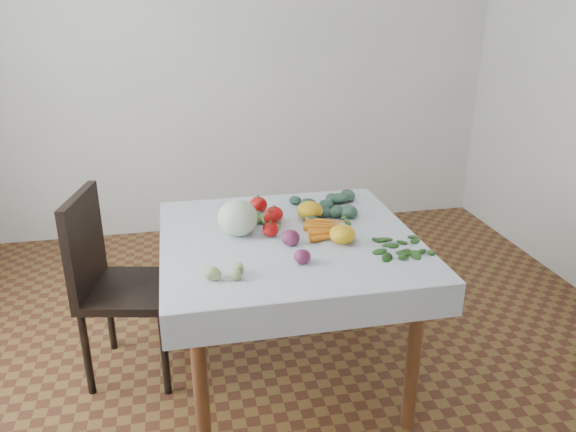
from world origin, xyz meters
The scene contains 19 objects.
ground centered at (0.00, 0.00, 0.00)m, with size 4.00×4.00×0.00m, color brown.
back_wall centered at (0.00, 2.00, 1.35)m, with size 4.00×0.04×2.70m, color beige.
table centered at (0.00, 0.00, 0.65)m, with size 1.00×1.00×0.75m.
tablecloth centered at (0.00, 0.00, 0.75)m, with size 1.12×1.12×0.01m, color white.
chair centered at (-0.81, 0.23, 0.53)m, with size 0.50×0.50×0.93m.
cabbage centered at (-0.22, 0.07, 0.84)m, with size 0.18×0.18×0.16m, color silver.
tomato_a centered at (-0.08, 0.33, 0.79)m, with size 0.09×0.09×0.08m, color #B00B0C.
tomato_b centered at (-0.08, 0.02, 0.79)m, with size 0.07×0.07×0.07m, color #B00B0C.
tomato_c centered at (-0.03, 0.19, 0.79)m, with size 0.09×0.09×0.08m, color #B00B0C.
tomato_d centered at (-0.05, 0.15, 0.79)m, with size 0.07×0.07×0.06m, color #B00B0C.
heirloom_back centered at (0.14, 0.19, 0.80)m, with size 0.12×0.12×0.09m, color gold.
heirloom_front centered at (0.22, -0.11, 0.80)m, with size 0.12×0.12×0.08m, color gold.
onion_a centered at (-0.01, -0.09, 0.79)m, with size 0.08×0.08×0.07m, color #5F1B41.
onion_b centered at (0.00, -0.27, 0.79)m, with size 0.07×0.07×0.06m, color #5F1B41.
tomatillo_cluster centered at (-0.33, -0.32, 0.78)m, with size 0.16×0.10×0.05m.
carrot_bunch centered at (0.20, 0.01, 0.77)m, with size 0.22×0.25×0.03m.
kale_bunch centered at (0.23, 0.28, 0.78)m, with size 0.37×0.31×0.05m.
basil_bunch centered at (0.44, -0.22, 0.76)m, with size 0.24×0.20×0.01m.
dill_bunch centered at (-0.15, 0.19, 0.77)m, with size 0.24×0.17×0.02m.
Camera 1 is at (-0.47, -2.25, 1.76)m, focal length 35.00 mm.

